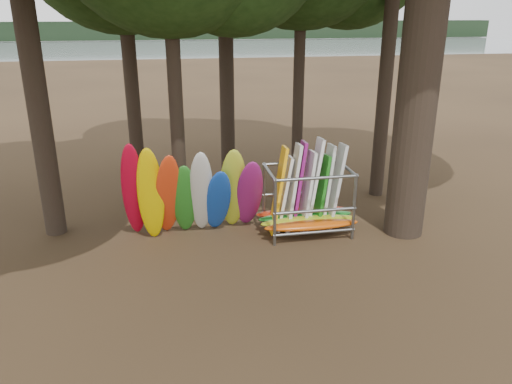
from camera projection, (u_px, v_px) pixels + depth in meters
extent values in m
plane|color=#47331E|center=(249.00, 263.00, 12.94)|extent=(120.00, 120.00, 0.00)
plane|color=gray|center=(175.00, 59.00, 68.37)|extent=(160.00, 160.00, 0.00)
cube|color=black|center=(167.00, 30.00, 113.89)|extent=(160.00, 4.00, 4.00)
cylinder|color=black|center=(128.00, 46.00, 16.06)|extent=(0.47, 0.47, 10.22)
cylinder|color=black|center=(300.00, 41.00, 17.23)|extent=(0.39, 0.39, 10.39)
cylinder|color=black|center=(173.00, 51.00, 14.07)|extent=(0.42, 0.42, 10.20)
ellipsoid|color=#B00621|center=(134.00, 191.00, 13.67)|extent=(0.68, 1.57, 3.14)
ellipsoid|color=#D7B500|center=(151.00, 195.00, 13.59)|extent=(0.74, 1.06, 2.95)
ellipsoid|color=red|center=(168.00, 196.00, 13.75)|extent=(0.90, 1.75, 2.84)
ellipsoid|color=#277B22|center=(185.00, 200.00, 13.99)|extent=(0.70, 1.41, 2.47)
ellipsoid|color=silver|center=(201.00, 193.00, 13.87)|extent=(0.75, 1.79, 2.93)
ellipsoid|color=#1344B2|center=(218.00, 201.00, 14.12)|extent=(0.82, 1.56, 2.30)
ellipsoid|color=#B8C72A|center=(233.00, 190.00, 14.21)|extent=(0.88, 1.64, 2.86)
ellipsoid|color=#8F1A6B|center=(249.00, 194.00, 14.32)|extent=(0.81, 1.70, 2.54)
ellipsoid|color=#C64B0B|center=(312.00, 225.00, 14.20)|extent=(2.78, 0.55, 0.24)
ellipsoid|color=#A4B117|center=(309.00, 221.00, 14.49)|extent=(2.87, 0.55, 0.24)
ellipsoid|color=#197121|center=(305.00, 216.00, 14.81)|extent=(2.86, 0.55, 0.24)
ellipsoid|color=#B4270D|center=(302.00, 212.00, 15.15)|extent=(2.84, 0.55, 0.24)
cube|color=#FFAD0D|center=(278.00, 191.00, 14.33)|extent=(0.53, 0.76, 2.59)
cube|color=white|center=(284.00, 194.00, 14.62)|extent=(0.54, 0.73, 2.24)
cube|color=silver|center=(292.00, 189.00, 14.42)|extent=(0.49, 0.77, 2.65)
cube|color=#8D1773|center=(298.00, 186.00, 14.63)|extent=(0.50, 0.76, 2.66)
cube|color=silver|center=(307.00, 192.00, 14.48)|extent=(0.43, 0.78, 2.43)
cube|color=white|center=(313.00, 185.00, 14.59)|extent=(0.56, 0.78, 2.76)
cube|color=#1C7319|center=(321.00, 193.00, 14.60)|extent=(0.43, 0.76, 2.29)
cube|color=silver|center=(326.00, 187.00, 14.77)|extent=(0.42, 0.77, 2.54)
cube|color=silver|center=(335.00, 188.00, 14.59)|extent=(0.53, 0.77, 2.60)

